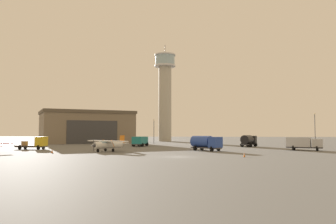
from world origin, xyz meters
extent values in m
plane|color=#60605E|center=(0.00, 0.00, 0.00)|extent=(400.00, 400.00, 0.00)
cylinder|color=#B2AD9E|center=(-12.60, 79.67, 15.11)|extent=(5.17, 5.17, 30.22)
cylinder|color=silver|center=(-12.60, 79.67, 30.52)|extent=(8.55, 8.55, 0.60)
cylinder|color=#99B7C6|center=(-12.60, 79.67, 32.76)|extent=(7.86, 7.86, 3.87)
cylinder|color=silver|center=(-12.60, 79.67, 34.94)|extent=(8.55, 8.55, 0.50)
cylinder|color=#38383D|center=(-12.60, 79.67, 37.19)|extent=(0.16, 0.16, 4.00)
cube|color=#7A6B56|center=(-37.59, 59.12, 4.95)|extent=(35.66, 32.79, 9.90)
cube|color=brown|center=(-37.59, 59.12, 10.40)|extent=(36.49, 33.61, 1.00)
cube|color=#38383A|center=(-32.16, 50.58, 3.71)|extent=(13.76, 8.83, 7.43)
cylinder|color=white|center=(-14.80, 11.59, 1.28)|extent=(4.71, 6.19, 1.30)
cone|color=#38383D|center=(-16.75, 8.64, 1.28)|extent=(1.28, 1.29, 0.91)
cube|color=#38383D|center=(-16.75, 8.64, 1.28)|extent=(0.12, 0.11, 2.00)
cube|color=white|center=(-14.97, 11.32, 2.04)|extent=(9.64, 7.12, 0.21)
cylinder|color=orange|center=(-16.38, 12.25, 1.61)|extent=(0.91, 0.64, 1.43)
cylinder|color=orange|center=(-13.57, 10.40, 1.61)|extent=(0.91, 0.64, 1.43)
cube|color=#99B7C6|center=(-15.50, 10.54, 1.64)|extent=(1.51, 1.54, 0.74)
cone|color=white|center=(-12.85, 14.53, 1.39)|extent=(1.63, 1.77, 0.98)
cube|color=orange|center=(-12.85, 14.53, 2.23)|extent=(0.74, 1.03, 1.79)
cube|color=white|center=(-12.85, 14.53, 1.55)|extent=(3.15, 2.53, 0.11)
cylinder|color=black|center=(-16.19, 9.48, 0.32)|extent=(0.62, 0.49, 0.63)
cylinder|color=black|center=(-15.65, 12.40, 0.32)|extent=(0.62, 0.49, 0.63)
cylinder|color=black|center=(-13.72, 11.12, 0.32)|extent=(0.62, 0.49, 0.63)
cube|color=#38383D|center=(-33.83, 16.91, 0.62)|extent=(6.62, 1.98, 0.24)
cube|color=gold|center=(-31.46, 16.87, 1.76)|extent=(1.88, 2.37, 2.04)
cube|color=#99B7C6|center=(-30.59, 16.85, 2.17)|extent=(0.11, 1.99, 1.02)
cube|color=brown|center=(-34.90, 16.92, 0.82)|extent=(4.48, 2.41, 0.16)
cube|color=#997547|center=(-35.35, 16.93, 1.35)|extent=(1.03, 1.03, 0.90)
cylinder|color=black|center=(-31.51, 17.92, 0.50)|extent=(0.29, 1.00, 1.00)
cylinder|color=black|center=(-31.54, 15.82, 0.50)|extent=(0.29, 1.00, 1.00)
cylinder|color=black|center=(-35.79, 17.99, 0.50)|extent=(0.29, 1.00, 1.00)
cylinder|color=black|center=(-35.82, 15.89, 0.50)|extent=(0.29, 1.00, 1.00)
cube|color=#38383D|center=(24.20, 20.06, 0.62)|extent=(7.06, 4.22, 0.24)
cube|color=#B7BABF|center=(26.50, 19.14, 1.55)|extent=(2.62, 2.79, 1.62)
cube|color=#99B7C6|center=(27.34, 18.81, 1.87)|extent=(0.78, 1.79, 0.81)
cube|color=#B7BABF|center=(23.16, 20.48, 1.71)|extent=(5.15, 3.81, 1.95)
cylinder|color=black|center=(26.81, 20.10, 0.50)|extent=(0.63, 1.03, 1.00)
cylinder|color=black|center=(26.06, 18.23, 0.50)|extent=(0.63, 1.03, 1.00)
cylinder|color=black|center=(22.66, 21.76, 0.50)|extent=(0.63, 1.03, 1.00)
cylinder|color=black|center=(21.91, 19.90, 0.50)|extent=(0.63, 1.03, 1.00)
cube|color=#38383D|center=(4.07, 16.46, 0.62)|extent=(6.33, 5.65, 0.24)
cube|color=#2847A8|center=(5.92, 14.96, 1.78)|extent=(2.94, 3.01, 2.08)
cube|color=#99B7C6|center=(6.59, 14.41, 2.20)|extent=(1.34, 1.62, 1.04)
cylinder|color=#2847A8|center=(3.23, 17.14, 1.87)|extent=(4.89, 4.57, 2.26)
cylinder|color=black|center=(6.54, 15.83, 0.50)|extent=(0.84, 0.95, 1.00)
cylinder|color=black|center=(5.19, 14.17, 0.50)|extent=(0.84, 0.95, 1.00)
cylinder|color=black|center=(3.20, 18.55, 0.50)|extent=(0.84, 0.95, 1.00)
cylinder|color=black|center=(1.85, 16.89, 0.50)|extent=(0.84, 0.95, 1.00)
cube|color=#38383D|center=(-13.22, 34.10, 0.62)|extent=(2.67, 6.61, 0.24)
cube|color=teal|center=(-12.98, 36.41, 1.63)|extent=(2.68, 2.05, 1.78)
cube|color=#99B7C6|center=(-12.89, 37.25, 1.99)|extent=(2.13, 0.30, 0.89)
cube|color=teal|center=(-13.33, 33.06, 1.66)|extent=(2.95, 4.57, 1.83)
cylinder|color=black|center=(-14.11, 36.46, 0.50)|extent=(1.02, 0.38, 1.00)
cylinder|color=black|center=(-11.86, 36.23, 0.50)|extent=(1.02, 0.38, 1.00)
cylinder|color=black|center=(-14.54, 32.30, 0.50)|extent=(1.02, 0.38, 1.00)
cylinder|color=black|center=(-12.29, 32.06, 0.50)|extent=(1.02, 0.38, 1.00)
cube|color=#38383D|center=(14.79, 35.18, 0.62)|extent=(4.29, 5.79, 0.24)
cube|color=black|center=(15.73, 36.94, 1.76)|extent=(2.82, 2.49, 2.05)
cube|color=#99B7C6|center=(16.07, 37.57, 2.17)|extent=(1.81, 1.02, 1.02)
cylinder|color=black|center=(14.35, 34.36, 1.86)|extent=(3.73, 4.32, 2.24)
cylinder|color=black|center=(14.77, 37.40, 0.50)|extent=(1.01, 0.72, 1.00)
cylinder|color=black|center=(16.64, 36.39, 0.50)|extent=(1.01, 0.72, 1.00)
cylinder|color=black|center=(13.06, 34.21, 0.50)|extent=(1.01, 0.72, 1.00)
cylinder|color=black|center=(14.93, 33.21, 0.50)|extent=(1.01, 0.72, 1.00)
cylinder|color=#38383D|center=(34.97, 47.63, 4.38)|extent=(0.18, 0.18, 8.76)
sphere|color=#F9E5B2|center=(34.97, 47.63, 8.98)|extent=(0.44, 0.44, 0.44)
cylinder|color=#38383D|center=(-12.82, 53.75, 3.69)|extent=(0.18, 0.18, 7.38)
sphere|color=#F9E5B2|center=(-12.82, 53.75, 7.60)|extent=(0.44, 0.44, 0.44)
cube|color=black|center=(9.91, 0.66, 0.02)|extent=(0.36, 0.36, 0.04)
cone|color=orange|center=(9.91, 0.66, 0.36)|extent=(0.30, 0.30, 0.64)
cylinder|color=white|center=(9.91, 0.66, 0.39)|extent=(0.21, 0.21, 0.08)
cube|color=black|center=(-23.58, 6.03, 0.02)|extent=(0.36, 0.36, 0.04)
cone|color=orange|center=(-23.58, 6.03, 0.38)|extent=(0.30, 0.30, 0.68)
cylinder|color=white|center=(-23.58, 6.03, 0.42)|extent=(0.21, 0.21, 0.08)
camera|label=1|loc=(4.42, -50.35, 3.88)|focal=34.92mm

